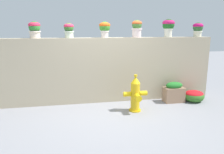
{
  "coord_description": "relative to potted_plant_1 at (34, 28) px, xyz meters",
  "views": [
    {
      "loc": [
        -0.87,
        -4.63,
        1.93
      ],
      "look_at": [
        0.18,
        0.86,
        0.68
      ],
      "focal_mm": 35.48,
      "sensor_mm": 36.0,
      "label": 1
    }
  ],
  "objects": [
    {
      "name": "ground_plane",
      "position": [
        1.68,
        -1.09,
        -1.92
      ],
      "size": [
        24.0,
        24.0,
        0.0
      ],
      "primitive_type": "plane",
      "color": "gray"
    },
    {
      "name": "stone_wall",
      "position": [
        1.68,
        -0.02,
        -1.07
      ],
      "size": [
        5.88,
        0.35,
        1.68
      ],
      "primitive_type": "cube",
      "color": "tan",
      "rests_on": "ground"
    },
    {
      "name": "potted_plant_1",
      "position": [
        0.0,
        0.0,
        0.0
      ],
      "size": [
        0.29,
        0.29,
        0.4
      ],
      "color": "beige",
      "rests_on": "stone_wall"
    },
    {
      "name": "potted_plant_2",
      "position": [
        0.81,
        -0.03,
        -0.02
      ],
      "size": [
        0.24,
        0.24,
        0.36
      ],
      "color": "silver",
      "rests_on": "stone_wall"
    },
    {
      "name": "potted_plant_3",
      "position": [
        1.71,
        -0.02,
        0.02
      ],
      "size": [
        0.29,
        0.29,
        0.4
      ],
      "color": "silver",
      "rests_on": "stone_wall"
    },
    {
      "name": "potted_plant_4",
      "position": [
        2.55,
        -0.06,
        0.03
      ],
      "size": [
        0.28,
        0.28,
        0.45
      ],
      "color": "beige",
      "rests_on": "stone_wall"
    },
    {
      "name": "potted_plant_5",
      "position": [
        3.45,
        -0.02,
        0.07
      ],
      "size": [
        0.33,
        0.33,
        0.48
      ],
      "color": "silver",
      "rests_on": "stone_wall"
    },
    {
      "name": "potted_plant_6",
      "position": [
        4.33,
        -0.01,
        0.0
      ],
      "size": [
        0.28,
        0.28,
        0.39
      ],
      "color": "silver",
      "rests_on": "stone_wall"
    },
    {
      "name": "fire_hydrant",
      "position": [
        2.28,
        -0.95,
        -1.52
      ],
      "size": [
        0.57,
        0.44,
        0.88
      ],
      "color": "gold",
      "rests_on": "ground"
    },
    {
      "name": "flower_bush_left",
      "position": [
        4.03,
        -0.58,
        -1.75
      ],
      "size": [
        0.54,
        0.49,
        0.32
      ],
      "color": "#356B25",
      "rests_on": "ground"
    },
    {
      "name": "planter_box",
      "position": [
        3.48,
        -0.5,
        -1.66
      ],
      "size": [
        0.53,
        0.3,
        0.54
      ],
      "color": "#957257",
      "rests_on": "ground"
    }
  ]
}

